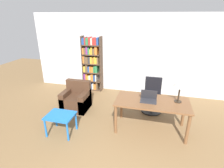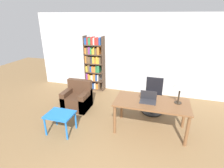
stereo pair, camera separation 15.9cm
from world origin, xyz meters
The scene contains 8 objects.
wall_back centered at (0.00, 4.53, 1.35)m, with size 8.00×0.06×2.70m.
desk centered at (0.42, 2.34, 0.67)m, with size 1.69×0.82×0.77m.
laptop centered at (0.33, 2.33, 0.82)m, with size 0.37×0.26×0.26m.
table_lamp centered at (0.99, 2.44, 1.21)m, with size 0.31×0.31×0.55m.
office_chair centered at (0.41, 3.28, 0.42)m, with size 0.58×0.58×0.98m.
side_table_blue centered at (-1.60, 1.67, 0.42)m, with size 0.62×0.51×0.49m.
armchair centered at (-1.76, 2.85, 0.28)m, with size 0.74×0.67×0.82m.
bookshelf centered at (-1.80, 4.34, 0.97)m, with size 0.71×0.28×1.96m.
Camera 1 is at (0.39, -1.38, 2.62)m, focal length 28.00 mm.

